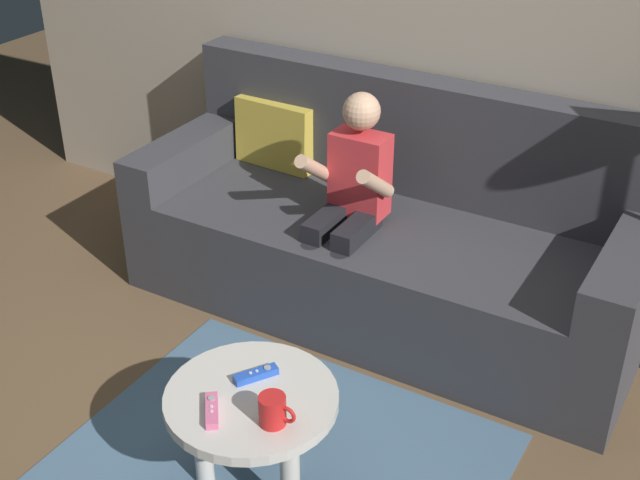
# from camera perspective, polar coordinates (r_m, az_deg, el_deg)

# --- Properties ---
(ground_plane) EXTENTS (8.37, 8.37, 0.00)m
(ground_plane) POSITION_cam_1_polar(r_m,az_deg,el_deg) (2.98, -9.00, -14.56)
(ground_plane) COLOR brown
(couch) EXTENTS (2.10, 0.80, 0.92)m
(couch) POSITION_cam_1_polar(r_m,az_deg,el_deg) (3.54, 4.50, 0.17)
(couch) COLOR #38383D
(couch) RESTS_ON ground
(person_seated_on_couch) EXTENTS (0.31, 0.39, 0.96)m
(person_seated_on_couch) POSITION_cam_1_polar(r_m,az_deg,el_deg) (3.31, 1.95, 2.71)
(person_seated_on_couch) COLOR black
(person_seated_on_couch) RESTS_ON ground
(coffee_table) EXTENTS (0.53, 0.53, 0.40)m
(coffee_table) POSITION_cam_1_polar(r_m,az_deg,el_deg) (2.65, -4.50, -11.42)
(coffee_table) COLOR beige
(coffee_table) RESTS_ON ground
(game_remote_blue_near_edge) EXTENTS (0.11, 0.14, 0.03)m
(game_remote_blue_near_edge) POSITION_cam_1_polar(r_m,az_deg,el_deg) (2.65, -4.30, -8.98)
(game_remote_blue_near_edge) COLOR blue
(game_remote_blue_near_edge) RESTS_ON coffee_table
(game_remote_pink_center) EXTENTS (0.11, 0.13, 0.03)m
(game_remote_pink_center) POSITION_cam_1_polar(r_m,az_deg,el_deg) (2.54, -7.26, -11.25)
(game_remote_pink_center) COLOR pink
(game_remote_pink_center) RESTS_ON coffee_table
(coffee_mug) EXTENTS (0.12, 0.08, 0.09)m
(coffee_mug) POSITION_cam_1_polar(r_m,az_deg,el_deg) (2.47, -3.15, -11.32)
(coffee_mug) COLOR red
(coffee_mug) RESTS_ON coffee_table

